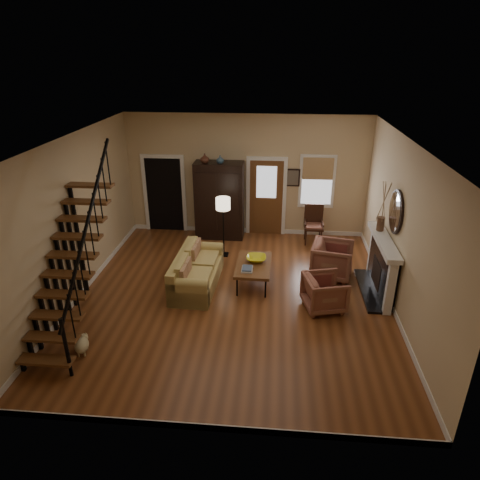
# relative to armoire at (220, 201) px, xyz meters

# --- Properties ---
(room) EXTENTS (7.00, 7.33, 3.30)m
(room) POSITION_rel_armoire_xyz_m (0.29, -1.39, 0.46)
(room) COLOR brown
(room) RESTS_ON ground
(staircase) EXTENTS (0.94, 2.80, 3.20)m
(staircase) POSITION_rel_armoire_xyz_m (-2.08, -4.45, 0.55)
(staircase) COLOR brown
(staircase) RESTS_ON ground
(fireplace) EXTENTS (0.33, 1.95, 2.30)m
(fireplace) POSITION_rel_armoire_xyz_m (3.83, -2.65, -0.31)
(fireplace) COLOR black
(fireplace) RESTS_ON ground
(armoire) EXTENTS (1.30, 0.60, 2.10)m
(armoire) POSITION_rel_armoire_xyz_m (0.00, 0.00, 0.00)
(armoire) COLOR black
(armoire) RESTS_ON ground
(vase_a) EXTENTS (0.24, 0.24, 0.25)m
(vase_a) POSITION_rel_armoire_xyz_m (-0.35, -0.10, 1.17)
(vase_a) COLOR #4C2619
(vase_a) RESTS_ON armoire
(vase_b) EXTENTS (0.20, 0.20, 0.21)m
(vase_b) POSITION_rel_armoire_xyz_m (0.05, -0.10, 1.16)
(vase_b) COLOR #334C60
(vase_b) RESTS_ON armoire
(sofa) EXTENTS (0.93, 2.01, 0.74)m
(sofa) POSITION_rel_armoire_xyz_m (-0.15, -2.72, -0.68)
(sofa) COLOR tan
(sofa) RESTS_ON ground
(coffee_table) EXTENTS (0.78, 1.31, 0.49)m
(coffee_table) POSITION_rel_armoire_xyz_m (1.08, -2.55, -0.80)
(coffee_table) COLOR brown
(coffee_table) RESTS_ON ground
(bowl) EXTENTS (0.44, 0.44, 0.11)m
(bowl) POSITION_rel_armoire_xyz_m (1.13, -2.40, -0.50)
(bowl) COLOR yellow
(bowl) RESTS_ON coffee_table
(books) EXTENTS (0.24, 0.32, 0.06)m
(books) POSITION_rel_armoire_xyz_m (0.96, -2.85, -0.53)
(books) COLOR beige
(books) RESTS_ON coffee_table
(armchair_left) EXTENTS (0.95, 0.94, 0.72)m
(armchair_left) POSITION_rel_armoire_xyz_m (2.56, -3.41, -0.69)
(armchair_left) COLOR maroon
(armchair_left) RESTS_ON ground
(armchair_right) EXTENTS (1.07, 1.05, 0.82)m
(armchair_right) POSITION_rel_armoire_xyz_m (2.85, -2.04, -0.64)
(armchair_right) COLOR maroon
(armchair_right) RESTS_ON ground
(floor_lamp) EXTENTS (0.35, 0.35, 1.54)m
(floor_lamp) POSITION_rel_armoire_xyz_m (0.25, -1.19, -0.28)
(floor_lamp) COLOR black
(floor_lamp) RESTS_ON ground
(side_chair) EXTENTS (0.54, 0.54, 1.02)m
(side_chair) POSITION_rel_armoire_xyz_m (2.55, -0.20, -0.54)
(side_chair) COLOR black
(side_chair) RESTS_ON ground
(dog) EXTENTS (0.31, 0.43, 0.29)m
(dog) POSITION_rel_armoire_xyz_m (-1.72, -5.20, -0.91)
(dog) COLOR beige
(dog) RESTS_ON ground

